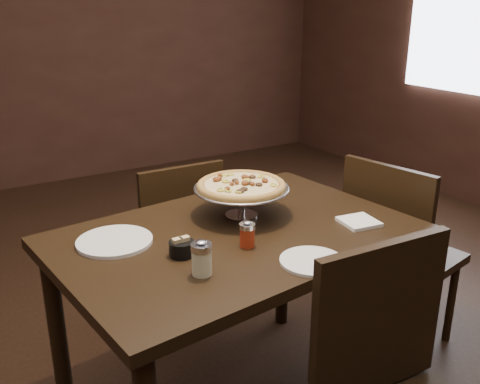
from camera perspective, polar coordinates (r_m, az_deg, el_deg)
room at (r=1.77m, az=-0.33°, el=13.16°), size 6.04×7.04×2.84m
dining_table at (r=2.02m, az=-0.48°, el=-7.00°), size 1.37×0.99×0.80m
pizza_stand at (r=2.07m, az=0.14°, el=0.65°), size 0.37×0.37×0.15m
parmesan_shaker at (r=1.66m, az=-4.11°, el=-7.06°), size 0.07×0.07×0.12m
pepper_flake_shaker at (r=1.84m, az=0.77°, el=-4.55°), size 0.05×0.05×0.10m
packet_caddy at (r=1.79m, az=-6.26°, el=-5.94°), size 0.08×0.08×0.07m
napkin_stack at (r=2.09m, az=12.57°, el=-3.12°), size 0.15×0.15×0.01m
plate_left at (r=1.93m, az=-13.23°, el=-5.13°), size 0.27×0.27×0.01m
plate_near at (r=1.76m, az=7.70°, el=-7.33°), size 0.21×0.21×0.01m
serving_spatula at (r=1.98m, az=2.20°, el=-0.32°), size 0.15×0.15×0.02m
chair_far at (r=2.68m, az=-7.00°, el=-4.97°), size 0.42×0.42×0.90m
chair_side at (r=2.59m, az=16.34°, el=-5.88°), size 0.52×0.52×0.95m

